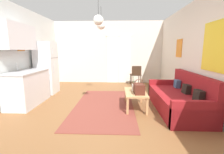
# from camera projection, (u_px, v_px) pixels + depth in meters

# --- Properties ---
(ground_plane) EXTENTS (5.25, 7.82, 0.10)m
(ground_plane) POSITION_uv_depth(u_px,v_px,m) (98.00, 117.00, 3.47)
(ground_plane) COLOR brown
(wall_back) EXTENTS (4.85, 0.13, 2.67)m
(wall_back) POSITION_uv_depth(u_px,v_px,m) (109.00, 53.00, 6.84)
(wall_back) COLOR silver
(wall_back) RESTS_ON ground_plane
(wall_right) EXTENTS (0.12, 7.42, 2.67)m
(wall_right) POSITION_uv_depth(u_px,v_px,m) (214.00, 55.00, 3.14)
(wall_right) COLOR silver
(wall_right) RESTS_ON ground_plane
(area_rug) EXTENTS (1.50, 2.86, 0.01)m
(area_rug) POSITION_uv_depth(u_px,v_px,m) (104.00, 105.00, 4.07)
(area_rug) COLOR brown
(area_rug) RESTS_ON ground_plane
(couch) EXTENTS (0.92, 2.07, 0.89)m
(couch) POSITION_uv_depth(u_px,v_px,m) (180.00, 99.00, 3.74)
(couch) COLOR maroon
(couch) RESTS_ON ground_plane
(coffee_table) EXTENTS (0.52, 0.94, 0.42)m
(coffee_table) POSITION_uv_depth(u_px,v_px,m) (135.00, 94.00, 3.86)
(coffee_table) COLOR tan
(coffee_table) RESTS_ON ground_plane
(bamboo_vase) EXTENTS (0.08, 0.08, 0.39)m
(bamboo_vase) POSITION_uv_depth(u_px,v_px,m) (133.00, 87.00, 3.91)
(bamboo_vase) COLOR beige
(bamboo_vase) RESTS_ON coffee_table
(handbag) EXTENTS (0.25, 0.33, 0.35)m
(handbag) POSITION_uv_depth(u_px,v_px,m) (139.00, 89.00, 3.63)
(handbag) COLOR #512319
(handbag) RESTS_ON coffee_table
(refrigerator) EXTENTS (0.61, 0.62, 1.71)m
(refrigerator) POSITION_uv_depth(u_px,v_px,m) (47.00, 68.00, 5.14)
(refrigerator) COLOR white
(refrigerator) RESTS_ON ground_plane
(kitchen_counter) EXTENTS (0.62, 1.31, 2.09)m
(kitchen_counter) POSITION_uv_depth(u_px,v_px,m) (26.00, 75.00, 4.06)
(kitchen_counter) COLOR silver
(kitchen_counter) RESTS_ON ground_plane
(accent_chair) EXTENTS (0.45, 0.43, 0.81)m
(accent_chair) POSITION_uv_depth(u_px,v_px,m) (136.00, 74.00, 6.32)
(accent_chair) COLOR #382619
(accent_chair) RESTS_ON ground_plane
(pendant_lamp_near) EXTENTS (0.21, 0.21, 0.71)m
(pendant_lamp_near) POSITION_uv_depth(u_px,v_px,m) (98.00, 20.00, 3.25)
(pendant_lamp_near) COLOR black
(pendant_lamp_far) EXTENTS (0.25, 0.25, 0.64)m
(pendant_lamp_far) POSITION_uv_depth(u_px,v_px,m) (101.00, 25.00, 4.50)
(pendant_lamp_far) COLOR black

